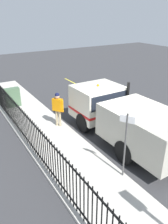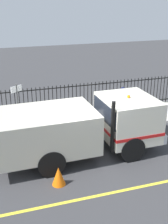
% 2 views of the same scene
% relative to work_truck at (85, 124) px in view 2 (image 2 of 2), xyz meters
% --- Properties ---
extents(ground_plane, '(52.24, 52.24, 0.00)m').
position_rel_work_truck_xyz_m(ground_plane, '(-0.23, 0.10, -1.24)').
color(ground_plane, '#38383A').
rests_on(ground_plane, ground).
extents(sidewalk_slab, '(2.49, 23.74, 0.12)m').
position_rel_work_truck_xyz_m(sidewalk_slab, '(2.78, 0.10, -1.18)').
color(sidewalk_slab, beige).
rests_on(sidewalk_slab, ground).
extents(lane_marking, '(0.12, 21.37, 0.01)m').
position_rel_work_truck_xyz_m(lane_marking, '(-2.58, 0.10, -1.24)').
color(lane_marking, yellow).
rests_on(lane_marking, ground).
extents(work_truck, '(2.43, 6.33, 2.41)m').
position_rel_work_truck_xyz_m(work_truck, '(0.00, 0.00, 0.00)').
color(work_truck, silver).
rests_on(work_truck, ground).
extents(worker_standing, '(0.46, 0.55, 1.77)m').
position_rel_work_truck_xyz_m(worker_standing, '(1.95, -2.42, -0.03)').
color(worker_standing, orange).
rests_on(worker_standing, sidewalk_slab).
extents(iron_fence, '(0.04, 20.22, 1.54)m').
position_rel_work_truck_xyz_m(iron_fence, '(3.86, 0.10, -0.34)').
color(iron_fence, black).
rests_on(iron_fence, sidewalk_slab).
extents(traffic_cone, '(0.44, 0.44, 0.63)m').
position_rel_work_truck_xyz_m(traffic_cone, '(-1.63, 1.43, -0.92)').
color(traffic_cone, orange).
rests_on(traffic_cone, ground).
extents(street_sign, '(0.28, 0.45, 2.41)m').
position_rel_work_truck_xyz_m(street_sign, '(1.67, 2.26, 0.39)').
color(street_sign, '#4C4C4C').
rests_on(street_sign, sidewalk_slab).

